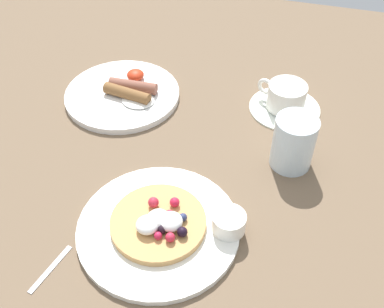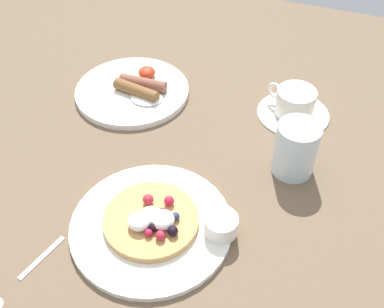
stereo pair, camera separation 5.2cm
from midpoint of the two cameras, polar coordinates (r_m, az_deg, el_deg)
ground_plane at (r=84.51cm, az=-5.55°, el=-2.79°), size 161.58×144.39×3.00cm
pancake_plate at (r=74.56cm, az=-6.15°, el=-9.18°), size 25.89×25.89×1.13cm
pancake_with_berries at (r=73.18cm, az=-6.11°, el=-8.44°), size 15.21×15.21×3.44cm
syrup_ramekin at (r=72.18cm, az=2.53°, el=-8.49°), size 5.29×5.29×3.15cm
breakfast_plate at (r=100.11cm, az=-10.06°, el=7.18°), size 24.13×24.13×1.32cm
fried_breakfast at (r=98.50cm, az=-8.88°, el=7.89°), size 11.18×12.13×2.61cm
coffee_saucer at (r=97.08cm, az=9.87°, el=5.63°), size 14.56×14.56×0.75cm
coffee_cup at (r=95.29cm, az=10.01°, el=7.08°), size 10.34×7.81×5.11cm
teaspoon at (r=72.95cm, az=-22.15°, el=-16.39°), size 4.90×14.30×0.60cm
water_glass at (r=82.33cm, az=10.69°, el=1.34°), size 7.50×7.50×10.00cm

